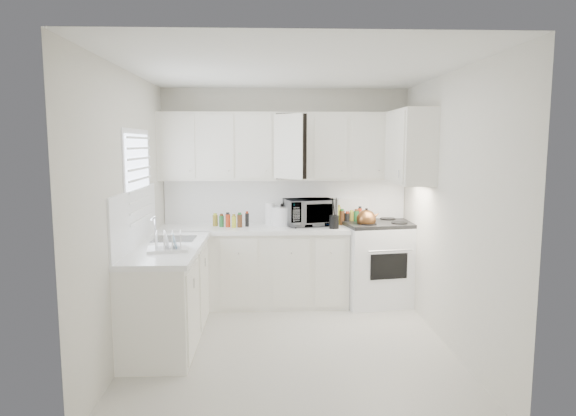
{
  "coord_description": "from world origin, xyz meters",
  "views": [
    {
      "loc": [
        -0.2,
        -4.63,
        1.94
      ],
      "look_at": [
        0.0,
        0.7,
        1.25
      ],
      "focal_mm": 31.37,
      "sensor_mm": 36.0,
      "label": 1
    }
  ],
  "objects_px": {
    "stove": "(378,251)",
    "dish_rack": "(167,240)",
    "microwave": "(310,209)",
    "tea_kettle": "(366,218)",
    "utensil_crock": "(334,213)",
    "rice_cooker": "(282,214)"
  },
  "relations": [
    {
      "from": "microwave",
      "to": "tea_kettle",
      "type": "bearing_deg",
      "value": -35.19
    },
    {
      "from": "stove",
      "to": "tea_kettle",
      "type": "bearing_deg",
      "value": -147.88
    },
    {
      "from": "stove",
      "to": "dish_rack",
      "type": "height_order",
      "value": "stove"
    },
    {
      "from": "microwave",
      "to": "dish_rack",
      "type": "bearing_deg",
      "value": -150.6
    },
    {
      "from": "tea_kettle",
      "to": "rice_cooker",
      "type": "relative_size",
      "value": 1.09
    },
    {
      "from": "tea_kettle",
      "to": "utensil_crock",
      "type": "height_order",
      "value": "utensil_crock"
    },
    {
      "from": "microwave",
      "to": "rice_cooker",
      "type": "distance_m",
      "value": 0.34
    },
    {
      "from": "dish_rack",
      "to": "tea_kettle",
      "type": "bearing_deg",
      "value": 19.54
    },
    {
      "from": "stove",
      "to": "utensil_crock",
      "type": "relative_size",
      "value": 3.44
    },
    {
      "from": "microwave",
      "to": "dish_rack",
      "type": "xyz_separation_m",
      "value": [
        -1.43,
        -1.4,
        -0.1
      ]
    },
    {
      "from": "stove",
      "to": "tea_kettle",
      "type": "height_order",
      "value": "stove"
    },
    {
      "from": "tea_kettle",
      "to": "utensil_crock",
      "type": "xyz_separation_m",
      "value": [
        -0.38,
        -0.01,
        0.06
      ]
    },
    {
      "from": "stove",
      "to": "rice_cooker",
      "type": "relative_size",
      "value": 4.9
    },
    {
      "from": "stove",
      "to": "rice_cooker",
      "type": "height_order",
      "value": "stove"
    },
    {
      "from": "microwave",
      "to": "dish_rack",
      "type": "height_order",
      "value": "microwave"
    },
    {
      "from": "tea_kettle",
      "to": "microwave",
      "type": "relative_size",
      "value": 0.49
    },
    {
      "from": "stove",
      "to": "dish_rack",
      "type": "xyz_separation_m",
      "value": [
        -2.26,
        -1.33,
        0.41
      ]
    },
    {
      "from": "tea_kettle",
      "to": "dish_rack",
      "type": "height_order",
      "value": "tea_kettle"
    },
    {
      "from": "tea_kettle",
      "to": "microwave",
      "type": "bearing_deg",
      "value": 155.3
    },
    {
      "from": "utensil_crock",
      "to": "dish_rack",
      "type": "distance_m",
      "value": 2.06
    },
    {
      "from": "stove",
      "to": "utensil_crock",
      "type": "height_order",
      "value": "utensil_crock"
    },
    {
      "from": "tea_kettle",
      "to": "dish_rack",
      "type": "distance_m",
      "value": 2.38
    }
  ]
}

